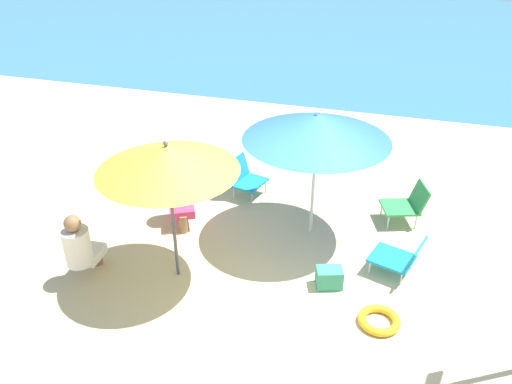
% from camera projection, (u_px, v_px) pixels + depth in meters
% --- Properties ---
extents(ground_plane, '(40.00, 40.00, 0.00)m').
position_uv_depth(ground_plane, '(272.00, 283.00, 6.12)').
color(ground_plane, '#CCB789').
extents(sea_water, '(40.00, 16.00, 0.01)m').
position_uv_depth(sea_water, '(376.00, 31.00, 17.74)').
color(sea_water, teal).
rests_on(sea_water, ground_plane).
extents(umbrella_blue, '(1.87, 1.87, 1.79)m').
position_uv_depth(umbrella_blue, '(317.00, 127.00, 6.29)').
color(umbrella_blue, silver).
rests_on(umbrella_blue, ground_plane).
extents(umbrella_yellow, '(1.58, 1.58, 1.79)m').
position_uv_depth(umbrella_yellow, '(167.00, 159.00, 5.49)').
color(umbrella_yellow, '#4C4C51').
rests_on(umbrella_yellow, ground_plane).
extents(beach_chair_a, '(0.60, 0.61, 0.58)m').
position_uv_depth(beach_chair_a, '(244.00, 177.00, 7.81)').
color(beach_chair_a, teal).
rests_on(beach_chair_a, ground_plane).
extents(beach_chair_b, '(0.68, 0.61, 0.58)m').
position_uv_depth(beach_chair_b, '(408.00, 203.00, 7.14)').
color(beach_chair_b, '#33934C').
rests_on(beach_chair_b, ground_plane).
extents(beach_chair_c, '(0.68, 0.60, 0.53)m').
position_uv_depth(beach_chair_c, '(400.00, 257.00, 6.13)').
color(beach_chair_c, teal).
rests_on(beach_chair_c, ground_plane).
extents(person_a, '(0.49, 0.57, 0.96)m').
position_uv_depth(person_a, '(180.00, 191.00, 7.08)').
color(person_a, '#DB3866').
rests_on(person_a, ground_plane).
extents(person_b, '(0.34, 0.56, 0.92)m').
position_uv_depth(person_b, '(80.00, 246.00, 5.98)').
color(person_b, silver).
rests_on(person_b, ground_plane).
extents(swim_ring, '(0.46, 0.46, 0.09)m').
position_uv_depth(swim_ring, '(379.00, 320.00, 5.52)').
color(swim_ring, yellow).
rests_on(swim_ring, ground_plane).
extents(beach_bag, '(0.36, 0.30, 0.25)m').
position_uv_depth(beach_bag, '(329.00, 278.00, 6.02)').
color(beach_bag, '#389970').
rests_on(beach_bag, ground_plane).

